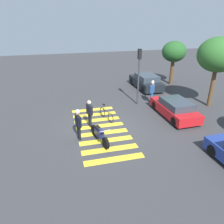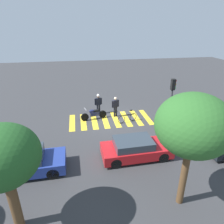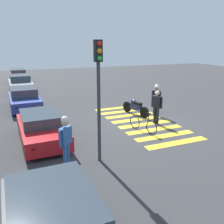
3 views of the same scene
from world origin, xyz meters
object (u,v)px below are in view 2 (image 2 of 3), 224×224
object	(u,v)px
leaning_bicycle	(127,118)
car_blue_hatchback	(25,162)
police_motorcycle	(94,114)
officer_on_foot	(115,105)
car_red_convertible	(135,148)
pedestrian_bystander	(176,133)
officer_by_motorcycle	(98,102)
traffic_light_pole	(171,100)

from	to	relation	value
leaning_bicycle	car_blue_hatchback	bearing A→B (deg)	36.05
police_motorcycle	officer_on_foot	size ratio (longest dim) A/B	1.24
officer_on_foot	car_blue_hatchback	xyz separation A→B (m)	(6.07, 6.21, -0.38)
leaning_bicycle	car_red_convertible	size ratio (longest dim) A/B	0.41
car_red_convertible	officer_on_foot	bearing A→B (deg)	-89.22
pedestrian_bystander	car_red_convertible	bearing A→B (deg)	9.84
officer_by_motorcycle	car_red_convertible	distance (m)	6.92
police_motorcycle	leaning_bicycle	bearing A→B (deg)	159.37
officer_on_foot	pedestrian_bystander	size ratio (longest dim) A/B	0.96
car_red_convertible	traffic_light_pole	bearing A→B (deg)	-148.70
car_red_convertible	car_blue_hatchback	world-z (taller)	car_blue_hatchback
officer_by_motorcycle	car_blue_hatchback	bearing A→B (deg)	56.26
leaning_bicycle	officer_by_motorcycle	distance (m)	3.05
police_motorcycle	officer_by_motorcycle	distance (m)	1.34
pedestrian_bystander	car_red_convertible	world-z (taller)	pedestrian_bystander
pedestrian_bystander	traffic_light_pole	xyz separation A→B (m)	(-0.01, -1.21, 1.78)
police_motorcycle	traffic_light_pole	size ratio (longest dim) A/B	0.51
car_blue_hatchback	traffic_light_pole	bearing A→B (deg)	-167.45
police_motorcycle	car_red_convertible	size ratio (longest dim) A/B	0.53
officer_on_foot	traffic_light_pole	bearing A→B (deg)	124.10
car_blue_hatchback	officer_on_foot	bearing A→B (deg)	-134.36
officer_on_foot	car_blue_hatchback	bearing A→B (deg)	45.64
officer_by_motorcycle	traffic_light_pole	bearing A→B (deg)	129.85
pedestrian_bystander	traffic_light_pole	world-z (taller)	traffic_light_pole
police_motorcycle	pedestrian_bystander	size ratio (longest dim) A/B	1.19
pedestrian_bystander	car_red_convertible	xyz separation A→B (m)	(2.77, 0.48, -0.48)
officer_on_foot	car_red_convertible	world-z (taller)	officer_on_foot
officer_on_foot	leaning_bicycle	bearing A→B (deg)	122.09
officer_on_foot	pedestrian_bystander	world-z (taller)	pedestrian_bystander
police_motorcycle	car_blue_hatchback	bearing A→B (deg)	54.89
pedestrian_bystander	car_blue_hatchback	bearing A→B (deg)	5.00
leaning_bicycle	officer_by_motorcycle	size ratio (longest dim) A/B	0.92
officer_on_foot	traffic_light_pole	distance (m)	5.42
police_motorcycle	car_red_convertible	xyz separation A→B (m)	(-1.95, 5.68, 0.14)
officer_by_motorcycle	car_red_convertible	bearing A→B (deg)	102.08
leaning_bicycle	pedestrian_bystander	xyz separation A→B (m)	(-2.08, 4.20, 0.70)
car_blue_hatchback	officer_by_motorcycle	bearing A→B (deg)	-123.74
leaning_bicycle	officer_on_foot	world-z (taller)	officer_on_foot
police_motorcycle	leaning_bicycle	size ratio (longest dim) A/B	1.29
leaning_bicycle	car_blue_hatchback	distance (m)	8.47
police_motorcycle	car_red_convertible	distance (m)	6.00
traffic_light_pole	officer_by_motorcycle	bearing A→B (deg)	-50.15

